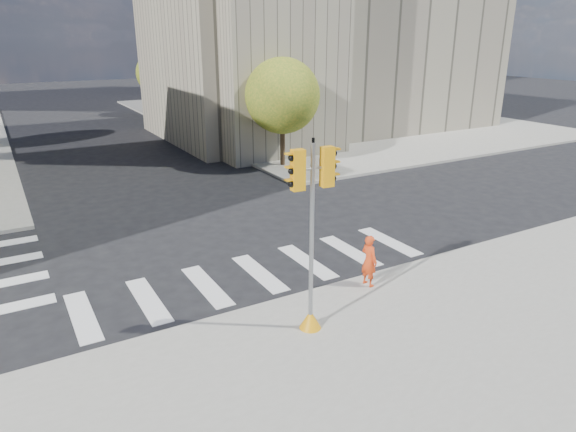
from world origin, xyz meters
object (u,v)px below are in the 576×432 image
object	(u,v)px
lamp_near	(258,81)
photographer	(369,261)
traffic_signal	(311,253)
lamp_far	(183,69)

from	to	relation	value
lamp_near	photographer	xyz separation A→B (m)	(-5.76, -18.60, -3.64)
traffic_signal	lamp_far	bearing A→B (deg)	80.33
traffic_signal	photographer	xyz separation A→B (m)	(2.79, 1.18, -1.30)
lamp_near	traffic_signal	xyz separation A→B (m)	(-8.55, -19.78, -2.33)
lamp_far	photographer	xyz separation A→B (m)	(-5.76, -32.60, -3.64)
traffic_signal	photographer	bearing A→B (deg)	27.42
lamp_near	photographer	bearing A→B (deg)	-107.21
lamp_near	lamp_far	distance (m)	14.00
lamp_far	photographer	bearing A→B (deg)	-100.02
lamp_far	traffic_signal	distance (m)	34.92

